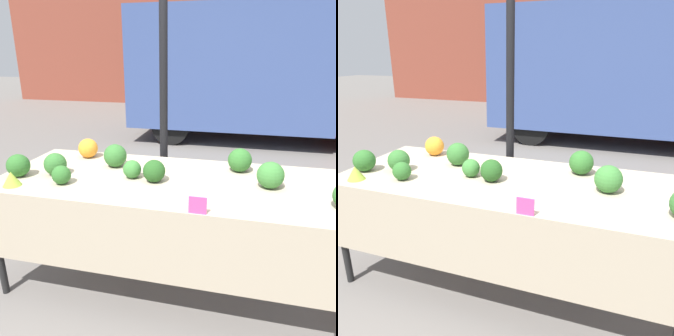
# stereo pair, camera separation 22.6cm
# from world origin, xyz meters

# --- Properties ---
(ground_plane) EXTENTS (40.00, 40.00, 0.00)m
(ground_plane) POSITION_xyz_m (0.00, 0.00, 0.00)
(ground_plane) COLOR slate
(building_facade) EXTENTS (16.00, 0.60, 6.17)m
(building_facade) POSITION_xyz_m (0.00, 9.35, 3.09)
(building_facade) COLOR brown
(building_facade) RESTS_ON ground_plane
(tent_pole) EXTENTS (0.07, 0.07, 2.66)m
(tent_pole) POSITION_xyz_m (-0.20, 0.67, 1.33)
(tent_pole) COLOR black
(tent_pole) RESTS_ON ground_plane
(parked_truck) EXTENTS (5.16, 2.26, 2.48)m
(parked_truck) POSITION_xyz_m (0.64, 4.89, 1.32)
(parked_truck) COLOR #384C84
(parked_truck) RESTS_ON ground_plane
(market_table) EXTENTS (2.38, 0.98, 0.84)m
(market_table) POSITION_xyz_m (0.00, -0.07, 0.76)
(market_table) COLOR tan
(market_table) RESTS_ON ground_plane
(orange_cauliflower) EXTENTS (0.16, 0.16, 0.16)m
(orange_cauliflower) POSITION_xyz_m (-0.77, 0.33, 0.92)
(orange_cauliflower) COLOR orange
(orange_cauliflower) RESTS_ON market_table
(romanesco_head) EXTENTS (0.12, 0.12, 0.10)m
(romanesco_head) POSITION_xyz_m (-0.98, -0.37, 0.89)
(romanesco_head) COLOR #93B238
(romanesco_head) RESTS_ON market_table
(broccoli_head_0) EXTENTS (0.13, 0.13, 0.13)m
(broccoli_head_0) POSITION_xyz_m (-0.25, -0.04, 0.91)
(broccoli_head_0) COLOR #387533
(broccoli_head_0) RESTS_ON market_table
(broccoli_head_1) EXTENTS (0.17, 0.17, 0.17)m
(broccoli_head_1) POSITION_xyz_m (0.48, 0.28, 0.93)
(broccoli_head_1) COLOR #2D6628
(broccoli_head_1) RESTS_ON market_table
(broccoli_head_2) EXTENTS (0.16, 0.16, 0.16)m
(broccoli_head_2) POSITION_xyz_m (-0.81, -0.11, 0.92)
(broccoli_head_2) COLOR #336B2D
(broccoli_head_2) RESTS_ON market_table
(broccoli_head_3) EXTENTS (0.16, 0.16, 0.16)m
(broccoli_head_3) POSITION_xyz_m (-1.04, -0.20, 0.92)
(broccoli_head_3) COLOR #2D6628
(broccoli_head_3) RESTS_ON market_table
(broccoli_head_5) EXTENTS (0.18, 0.18, 0.18)m
(broccoli_head_5) POSITION_xyz_m (-0.46, 0.16, 0.93)
(broccoli_head_5) COLOR #336B2D
(broccoli_head_5) RESTS_ON market_table
(broccoli_head_6) EXTENTS (0.18, 0.18, 0.18)m
(broccoli_head_6) POSITION_xyz_m (0.68, -0.00, 0.93)
(broccoli_head_6) COLOR #387533
(broccoli_head_6) RESTS_ON market_table
(broccoli_head_7) EXTENTS (0.15, 0.15, 0.15)m
(broccoli_head_7) POSITION_xyz_m (-0.08, -0.07, 0.92)
(broccoli_head_7) COLOR #23511E
(broccoli_head_7) RESTS_ON market_table
(broccoli_head_8) EXTENTS (0.13, 0.13, 0.13)m
(broccoli_head_8) POSITION_xyz_m (-0.67, -0.26, 0.91)
(broccoli_head_8) COLOR #2D6628
(broccoli_head_8) RESTS_ON market_table
(price_sign) EXTENTS (0.10, 0.01, 0.10)m
(price_sign) POSITION_xyz_m (0.28, -0.48, 0.89)
(price_sign) COLOR #EF4793
(price_sign) RESTS_ON market_table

